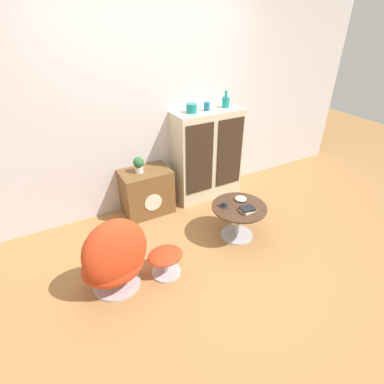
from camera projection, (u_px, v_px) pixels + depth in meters
The scene contains 14 objects.
ground_plane at pixel (213, 260), 3.17m from camera, with size 12.00×12.00×0.00m, color #A87542.
wall_back at pixel (153, 105), 3.58m from camera, with size 6.40×0.06×2.60m.
sideboard at pixel (207, 155), 4.03m from camera, with size 0.91×0.41×1.21m.
tv_console at pixel (147, 192), 3.81m from camera, with size 0.61×0.43×0.59m.
egg_chair at pixel (115, 259), 2.67m from camera, with size 0.67×0.63×0.80m.
ottoman at pixel (165, 258), 2.92m from camera, with size 0.35×0.30×0.27m.
coffee_table at pixel (238, 216), 3.37m from camera, with size 0.61×0.61×0.41m.
vase_leftmost at pixel (192, 108), 3.60m from camera, with size 0.13×0.13×0.11m.
vase_inner_left at pixel (207, 106), 3.69m from camera, with size 0.08×0.08×0.10m.
vase_inner_right at pixel (226, 102), 3.80m from camera, with size 0.10×0.10×0.21m.
potted_plant at pixel (139, 164), 3.58m from camera, with size 0.13×0.13×0.20m.
teacup at pixel (224, 205), 3.29m from camera, with size 0.10×0.10×0.06m.
book_stack at pixel (248, 210), 3.21m from camera, with size 0.16×0.14×0.05m.
bowl at pixel (241, 199), 3.41m from camera, with size 0.14×0.14×0.04m.
Camera 1 is at (-1.33, -1.96, 2.24)m, focal length 28.00 mm.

